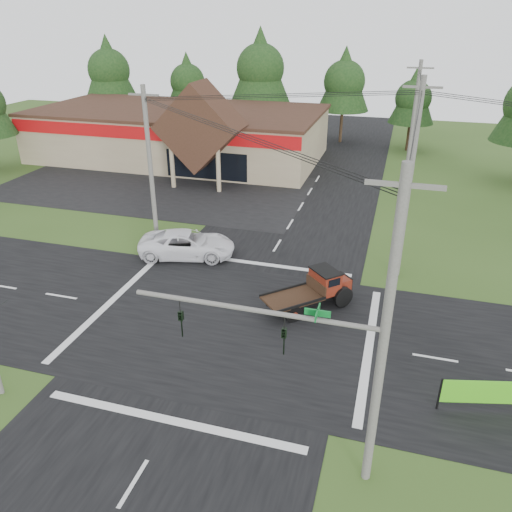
% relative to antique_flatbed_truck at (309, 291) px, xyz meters
% --- Properties ---
extents(ground, '(120.00, 120.00, 0.00)m').
position_rel_antique_flatbed_truck_xyz_m(ground, '(-3.55, -2.75, -1.04)').
color(ground, '#324E1B').
rests_on(ground, ground).
extents(road_ns, '(12.00, 120.00, 0.02)m').
position_rel_antique_flatbed_truck_xyz_m(road_ns, '(-3.55, -2.75, -1.03)').
color(road_ns, black).
rests_on(road_ns, ground).
extents(road_ew, '(120.00, 12.00, 0.02)m').
position_rel_antique_flatbed_truck_xyz_m(road_ew, '(-3.55, -2.75, -1.02)').
color(road_ew, black).
rests_on(road_ew, ground).
extents(parking_apron, '(28.00, 14.00, 0.02)m').
position_rel_antique_flatbed_truck_xyz_m(parking_apron, '(-17.55, 16.25, -1.02)').
color(parking_apron, black).
rests_on(parking_apron, ground).
extents(cvs_building, '(30.40, 18.20, 9.19)m').
position_rel_antique_flatbed_truck_xyz_m(cvs_building, '(-19.25, 26.82, 1.74)').
color(cvs_building, gray).
rests_on(cvs_building, ground).
extents(traffic_signal_mast, '(8.12, 0.24, 7.00)m').
position_rel_antique_flatbed_truck_xyz_m(traffic_signal_mast, '(2.27, -10.25, 3.39)').
color(traffic_signal_mast, '#595651').
rests_on(traffic_signal_mast, ground).
extents(utility_pole_nr, '(2.00, 0.30, 11.00)m').
position_rel_antique_flatbed_truck_xyz_m(utility_pole_nr, '(3.95, -10.25, 4.60)').
color(utility_pole_nr, '#595651').
rests_on(utility_pole_nr, ground).
extents(utility_pole_nw, '(2.00, 0.30, 10.50)m').
position_rel_antique_flatbed_truck_xyz_m(utility_pole_nw, '(-11.55, 5.25, 4.35)').
color(utility_pole_nw, '#595651').
rests_on(utility_pole_nw, ground).
extents(utility_pole_ne, '(2.00, 0.30, 11.50)m').
position_rel_antique_flatbed_truck_xyz_m(utility_pole_ne, '(4.45, 5.25, 4.85)').
color(utility_pole_ne, '#595651').
rests_on(utility_pole_ne, ground).
extents(utility_pole_n, '(2.00, 0.30, 11.20)m').
position_rel_antique_flatbed_truck_xyz_m(utility_pole_n, '(4.45, 19.25, 4.70)').
color(utility_pole_n, '#595651').
rests_on(utility_pole_n, ground).
extents(tree_row_a, '(6.72, 6.72, 12.12)m').
position_rel_antique_flatbed_truck_xyz_m(tree_row_a, '(-33.55, 37.25, 7.01)').
color(tree_row_a, '#332316').
rests_on(tree_row_a, ground).
extents(tree_row_b, '(5.60, 5.60, 10.10)m').
position_rel_antique_flatbed_truck_xyz_m(tree_row_b, '(-23.55, 39.25, 5.67)').
color(tree_row_b, '#332316').
rests_on(tree_row_b, ground).
extents(tree_row_c, '(7.28, 7.28, 13.13)m').
position_rel_antique_flatbed_truck_xyz_m(tree_row_c, '(-13.55, 38.25, 7.69)').
color(tree_row_c, '#332316').
rests_on(tree_row_c, ground).
extents(tree_row_d, '(6.16, 6.16, 11.11)m').
position_rel_antique_flatbed_truck_xyz_m(tree_row_d, '(-3.55, 39.25, 6.34)').
color(tree_row_d, '#332316').
rests_on(tree_row_d, ground).
extents(tree_row_e, '(5.04, 5.04, 9.09)m').
position_rel_antique_flatbed_truck_xyz_m(tree_row_e, '(4.45, 37.25, 5.00)').
color(tree_row_e, '#332316').
rests_on(tree_row_e, ground).
extents(antique_flatbed_truck, '(4.87, 4.81, 2.07)m').
position_rel_antique_flatbed_truck_xyz_m(antique_flatbed_truck, '(0.00, 0.00, 0.00)').
color(antique_flatbed_truck, '#56190C').
rests_on(antique_flatbed_truck, ground).
extents(roadside_banner, '(4.37, 1.18, 1.53)m').
position_rel_antique_flatbed_truck_xyz_m(roadside_banner, '(8.52, -5.64, -0.27)').
color(roadside_banner, '#4ABC19').
rests_on(roadside_banner, ground).
extents(white_pickup, '(6.61, 4.21, 1.70)m').
position_rel_antique_flatbed_truck_xyz_m(white_pickup, '(-8.79, 4.08, -0.19)').
color(white_pickup, white).
rests_on(white_pickup, ground).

